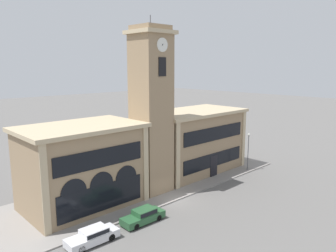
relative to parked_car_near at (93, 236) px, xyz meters
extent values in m
plane|color=#605E5B|center=(12.33, 1.44, -0.74)|extent=(300.00, 300.00, 0.00)
cube|color=gray|center=(12.33, 7.77, -0.67)|extent=(43.88, 12.65, 0.15)
cube|color=#937A5B|center=(12.33, 6.06, 9.14)|extent=(4.08, 4.08, 19.76)
cube|color=tan|center=(12.33, 6.06, 19.25)|extent=(4.78, 4.78, 0.45)
cube|color=#937A5B|center=(12.33, 6.06, 19.77)|extent=(3.75, 3.75, 0.60)
cylinder|color=#4C4C51|center=(12.33, 6.06, 20.67)|extent=(0.10, 0.10, 1.20)
cylinder|color=silver|center=(12.33, 3.97, 17.71)|extent=(1.63, 0.10, 1.63)
cylinder|color=black|center=(12.33, 3.90, 17.71)|extent=(0.13, 0.04, 0.13)
cylinder|color=silver|center=(14.42, 6.06, 17.71)|extent=(0.10, 1.63, 1.63)
cylinder|color=black|center=(14.49, 6.06, 17.71)|extent=(0.04, 0.13, 0.13)
cube|color=black|center=(12.33, 3.98, 15.19)|extent=(1.14, 0.10, 2.20)
cube|color=#937A5B|center=(3.57, 8.06, 3.80)|extent=(12.84, 8.08, 9.08)
cube|color=tan|center=(3.57, 8.06, 8.56)|extent=(13.54, 8.78, 0.45)
cube|color=tan|center=(-2.50, 3.96, 3.80)|extent=(0.70, 0.16, 9.08)
cube|color=tan|center=(9.65, 3.96, 3.80)|extent=(0.70, 0.16, 9.08)
cube|color=black|center=(3.57, 3.98, 5.80)|extent=(10.53, 0.10, 2.00)
cube|color=black|center=(3.57, 3.98, 1.44)|extent=(10.27, 0.10, 2.91)
cylinder|color=black|center=(0.36, 3.97, 2.89)|extent=(2.83, 0.06, 2.83)
cylinder|color=black|center=(3.57, 3.97, 2.89)|extent=(2.83, 0.06, 2.83)
cylinder|color=black|center=(6.79, 3.97, 2.89)|extent=(2.83, 0.06, 2.83)
cube|color=#937A5B|center=(22.47, 8.06, 3.75)|extent=(15.60, 8.08, 8.98)
cube|color=tan|center=(22.47, 8.06, 8.46)|extent=(16.30, 8.78, 0.45)
cube|color=tan|center=(15.02, 3.96, 3.75)|extent=(0.70, 0.16, 8.98)
cube|color=tan|center=(29.93, 3.96, 3.75)|extent=(0.70, 0.16, 8.98)
cube|color=black|center=(22.47, 3.98, 5.72)|extent=(12.79, 0.10, 1.97)
cube|color=black|center=(22.47, 3.97, 0.87)|extent=(1.50, 0.12, 3.23)
cube|color=black|center=(22.47, 3.98, 1.84)|extent=(12.79, 0.10, 2.01)
cube|color=silver|center=(-0.06, 0.00, -0.19)|extent=(4.93, 1.93, 0.73)
cube|color=silver|center=(0.13, 0.00, 0.42)|extent=(2.38, 1.70, 0.49)
cube|color=black|center=(0.13, 0.00, 0.42)|extent=(2.29, 1.73, 0.36)
cylinder|color=black|center=(-1.60, -0.77, -0.39)|extent=(0.70, 0.23, 0.70)
cylinder|color=black|center=(-1.56, 0.84, -0.39)|extent=(0.70, 0.23, 0.70)
cylinder|color=black|center=(1.44, -0.84, -0.39)|extent=(0.70, 0.23, 0.70)
cylinder|color=black|center=(1.47, 0.78, -0.39)|extent=(0.70, 0.23, 0.70)
cube|color=#285633|center=(5.89, 0.00, -0.20)|extent=(4.77, 1.89, 0.73)
cube|color=#285633|center=(6.08, 0.00, 0.43)|extent=(2.30, 1.66, 0.54)
cube|color=black|center=(6.08, 0.00, 0.43)|extent=(2.21, 1.69, 0.40)
cylinder|color=black|center=(4.41, -0.76, -0.42)|extent=(0.64, 0.23, 0.64)
cylinder|color=black|center=(4.44, 0.82, -0.42)|extent=(0.64, 0.23, 0.64)
cylinder|color=black|center=(7.34, -0.82, -0.42)|extent=(0.64, 0.23, 0.64)
cylinder|color=black|center=(7.37, 0.76, -0.42)|extent=(0.64, 0.23, 0.64)
cylinder|color=#4C4C51|center=(28.61, 2.19, 2.10)|extent=(0.12, 0.12, 5.38)
sphere|color=silver|center=(28.61, 2.19, 4.97)|extent=(0.36, 0.36, 0.36)
camera|label=1|loc=(-14.04, -24.77, 15.22)|focal=35.00mm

